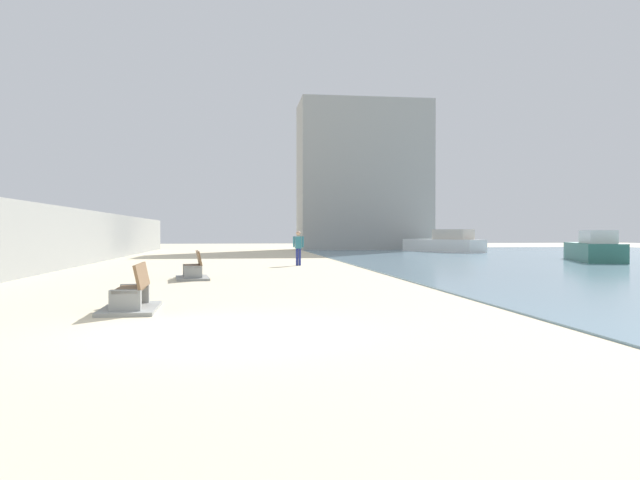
# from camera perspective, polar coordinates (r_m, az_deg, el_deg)

# --- Properties ---
(ground_plane) EXTENTS (120.00, 120.00, 0.00)m
(ground_plane) POSITION_cam_1_polar(r_m,az_deg,el_deg) (28.04, -8.50, -2.60)
(ground_plane) COLOR beige
(seawall) EXTENTS (0.80, 64.00, 2.75)m
(seawall) POSITION_cam_1_polar(r_m,az_deg,el_deg) (29.11, -23.43, 0.18)
(seawall) COLOR gray
(seawall) RESTS_ON ground
(bench_near) EXTENTS (1.17, 2.13, 0.98)m
(bench_near) POSITION_cam_1_polar(r_m,az_deg,el_deg) (13.28, -17.18, -5.31)
(bench_near) COLOR gray
(bench_near) RESTS_ON ground
(bench_far) EXTENTS (1.34, 2.21, 0.98)m
(bench_far) POSITION_cam_1_polar(r_m,az_deg,el_deg) (21.64, -11.78, -2.97)
(bench_far) COLOR gray
(bench_far) RESTS_ON ground
(person_walking) EXTENTS (0.53, 0.23, 1.68)m
(person_walking) POSITION_cam_1_polar(r_m,az_deg,el_deg) (29.70, -2.04, -0.52)
(person_walking) COLOR navy
(person_walking) RESTS_ON ground
(boat_far_right) EXTENTS (4.01, 6.90, 1.70)m
(boat_far_right) POSITION_cam_1_polar(r_m,az_deg,el_deg) (36.78, 24.25, -0.79)
(boat_far_right) COLOR #337060
(boat_far_right) RESTS_ON water_bay
(boat_distant) EXTENTS (4.96, 7.86, 1.82)m
(boat_distant) POSITION_cam_1_polar(r_m,az_deg,el_deg) (50.29, 11.57, -0.31)
(boat_distant) COLOR white
(boat_distant) RESTS_ON water_bay
(harbor_building) EXTENTS (12.00, 6.00, 13.68)m
(harbor_building) POSITION_cam_1_polar(r_m,az_deg,el_deg) (57.38, 4.07, 5.94)
(harbor_building) COLOR #9E9E99
(harbor_building) RESTS_ON ground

